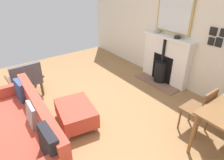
# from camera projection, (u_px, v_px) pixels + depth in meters

# --- Properties ---
(ground_plane) EXTENTS (5.62, 6.21, 0.01)m
(ground_plane) POSITION_uv_depth(u_px,v_px,m) (64.00, 118.00, 3.66)
(ground_plane) COLOR olive
(wall_left) EXTENTS (0.12, 6.21, 2.82)m
(wall_left) POSITION_uv_depth(u_px,v_px,m) (172.00, 22.00, 4.45)
(wall_left) COLOR silver
(wall_left) RESTS_ON ground
(fireplace) EXTENTS (0.54, 1.34, 1.14)m
(fireplace) POSITION_uv_depth(u_px,v_px,m) (165.00, 62.00, 4.72)
(fireplace) COLOR brown
(fireplace) RESTS_ON ground
(mirror_over_mantel) EXTENTS (0.04, 0.91, 0.79)m
(mirror_over_mantel) POSITION_uv_depth(u_px,v_px,m) (174.00, 15.00, 4.25)
(mirror_over_mantel) COLOR tan
(mantel_bowl_near) EXTENTS (0.15, 0.15, 0.05)m
(mantel_bowl_near) POSITION_uv_depth(u_px,v_px,m) (157.00, 32.00, 4.65)
(mantel_bowl_near) COLOR #9E9384
(mantel_bowl_near) RESTS_ON fireplace
(mantel_bowl_far) EXTENTS (0.14, 0.14, 0.05)m
(mantel_bowl_far) POSITION_uv_depth(u_px,v_px,m) (177.00, 37.00, 4.24)
(mantel_bowl_far) COLOR black
(mantel_bowl_far) RESTS_ON fireplace
(sofa) EXTENTS (0.97, 2.08, 0.84)m
(sofa) POSITION_uv_depth(u_px,v_px,m) (20.00, 132.00, 2.84)
(sofa) COLOR #B2B2B7
(sofa) RESTS_ON ground
(ottoman) EXTENTS (0.71, 0.88, 0.37)m
(ottoman) POSITION_uv_depth(u_px,v_px,m) (76.00, 113.00, 3.43)
(ottoman) COLOR #B2B2B7
(ottoman) RESTS_ON ground
(armchair_accent) EXTENTS (0.70, 0.61, 0.81)m
(armchair_accent) POSITION_uv_depth(u_px,v_px,m) (26.00, 78.00, 4.12)
(armchair_accent) COLOR brown
(armchair_accent) RESTS_ON ground
(dining_chair_near_fireplace) EXTENTS (0.41, 0.41, 0.85)m
(dining_chair_near_fireplace) POSITION_uv_depth(u_px,v_px,m) (202.00, 108.00, 3.09)
(dining_chair_near_fireplace) COLOR brown
(dining_chair_near_fireplace) RESTS_ON ground
(photo_gallery_row) EXTENTS (0.02, 0.31, 0.35)m
(photo_gallery_row) POSITION_uv_depth(u_px,v_px,m) (216.00, 37.00, 3.67)
(photo_gallery_row) COLOR black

